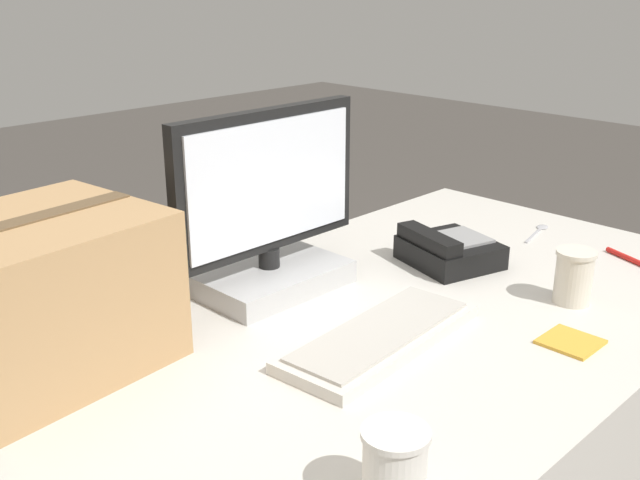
{
  "coord_description": "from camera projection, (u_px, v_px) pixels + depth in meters",
  "views": [
    {
      "loc": [
        -0.92,
        -0.82,
        1.36
      ],
      "look_at": [
        0.01,
        0.1,
        0.88
      ],
      "focal_mm": 42.0,
      "sensor_mm": 36.0,
      "label": 1
    }
  ],
  "objects": [
    {
      "name": "monitor",
      "position": [
        269.0,
        222.0,
        1.51
      ],
      "size": [
        0.45,
        0.21,
        0.37
      ],
      "color": "#B7B7B7",
      "rests_on": "office_desk"
    },
    {
      "name": "keyboard",
      "position": [
        379.0,
        337.0,
        1.32
      ],
      "size": [
        0.43,
        0.19,
        0.03
      ],
      "rotation": [
        0.0,
        0.0,
        0.09
      ],
      "color": "beige",
      "rests_on": "office_desk"
    },
    {
      "name": "desk_phone",
      "position": [
        448.0,
        250.0,
        1.67
      ],
      "size": [
        0.22,
        0.23,
        0.08
      ],
      "rotation": [
        0.0,
        0.0,
        -0.28
      ],
      "color": "black",
      "rests_on": "office_desk"
    },
    {
      "name": "paper_cup_left",
      "position": [
        394.0,
        466.0,
        0.91
      ],
      "size": [
        0.09,
        0.09,
        0.1
      ],
      "color": "white",
      "rests_on": "office_desk"
    },
    {
      "name": "paper_cup_right",
      "position": [
        574.0,
        276.0,
        1.47
      ],
      "size": [
        0.08,
        0.08,
        0.11
      ],
      "color": "beige",
      "rests_on": "office_desk"
    },
    {
      "name": "spoon",
      "position": [
        539.0,
        230.0,
        1.89
      ],
      "size": [
        0.16,
        0.05,
        0.0
      ],
      "rotation": [
        0.0,
        0.0,
        0.23
      ],
      "color": "#B2B2B7",
      "rests_on": "office_desk"
    },
    {
      "name": "cardboard_box",
      "position": [
        42.0,
        294.0,
        1.21
      ],
      "size": [
        0.39,
        0.34,
        0.26
      ],
      "rotation": [
        0.0,
        0.0,
        0.1
      ],
      "color": "tan",
      "rests_on": "office_desk"
    },
    {
      "name": "pen_marker",
      "position": [
        630.0,
        259.0,
        1.69
      ],
      "size": [
        0.06,
        0.14,
        0.01
      ],
      "rotation": [
        0.0,
        0.0,
        1.2
      ],
      "color": "red",
      "rests_on": "office_desk"
    },
    {
      "name": "sticky_note_pad",
      "position": [
        571.0,
        342.0,
        1.32
      ],
      "size": [
        0.09,
        0.09,
        0.01
      ],
      "color": "gold",
      "rests_on": "office_desk"
    }
  ]
}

